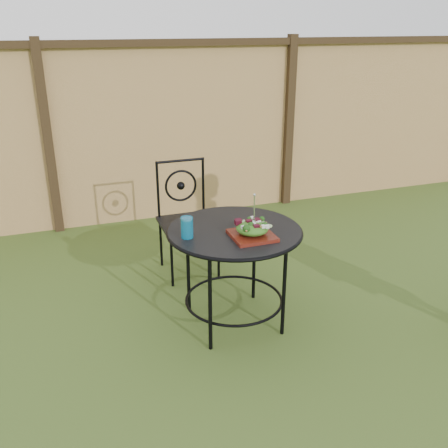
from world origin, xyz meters
The scene contains 8 objects.
ground centered at (0.00, 0.00, 0.00)m, with size 60.00×60.00×0.00m, color #294315.
fence centered at (0.00, 2.19, 0.95)m, with size 8.00×0.12×1.90m.
patio_table centered at (-0.18, -0.05, 0.59)m, with size 0.92×0.92×0.72m.
patio_chair centered at (-0.27, 0.86, 0.50)m, with size 0.46×0.46×0.95m.
salad_plate centered at (-0.12, -0.22, 0.74)m, with size 0.27×0.27×0.02m, color #45090A.
salad centered at (-0.12, -0.22, 0.79)m, with size 0.21×0.21×0.08m, color #235614.
fork centered at (-0.11, -0.22, 0.92)m, with size 0.01×0.01×0.18m, color silver.
drinking_glass centered at (-0.52, -0.08, 0.79)m, with size 0.08×0.08×0.14m, color #0C6B95.
Camera 1 is at (-1.28, -2.95, 2.02)m, focal length 40.00 mm.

